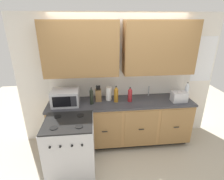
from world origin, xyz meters
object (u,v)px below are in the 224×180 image
stove_range (71,146)px  toaster (179,97)px  bottle_amber (116,94)px  knife_block (98,95)px  bottle_red (130,95)px  bottle_clear (187,90)px  microwave (65,97)px  paper_towel_roll (109,94)px  bottle_dark (91,96)px

stove_range → toaster: 2.14m
bottle_amber → knife_block: bearing=165.0°
bottle_red → bottle_clear: bearing=2.0°
microwave → knife_block: (0.59, 0.11, -0.02)m
stove_range → bottle_clear: (2.21, 0.65, 0.63)m
stove_range → bottle_clear: 2.39m
toaster → bottle_red: 0.93m
toaster → paper_towel_roll: size_ratio=1.08×
stove_range → bottle_amber: size_ratio=3.03×
bottle_clear → bottle_amber: bearing=-178.7°
bottle_amber → bottle_clear: (1.39, 0.03, 0.01)m
toaster → bottle_clear: (0.21, 0.14, 0.06)m
knife_block → microwave: bearing=-169.6°
toaster → paper_towel_roll: bearing=171.0°
microwave → bottle_dark: bearing=-2.5°
stove_range → bottle_clear: size_ratio=2.92×
microwave → toaster: microwave is taller
microwave → paper_towel_roll: bearing=8.8°
bottle_red → stove_range: bearing=-150.4°
bottle_red → paper_towel_roll: bearing=164.2°
microwave → bottle_amber: size_ratio=1.53×
knife_block → paper_towel_roll: bearing=4.2°
stove_range → knife_block: knife_block is taller
microwave → bottle_amber: 0.92m
bottle_dark → knife_block: bearing=45.5°
microwave → bottle_amber: bottle_amber is taller
toaster → bottle_dark: size_ratio=0.88×
toaster → paper_towel_roll: paper_towel_roll is taller
microwave → bottle_clear: (2.31, 0.05, 0.02)m
microwave → paper_towel_roll: size_ratio=1.85×
toaster → microwave: bearing=177.7°
paper_towel_roll → bottle_amber: bottle_amber is taller
stove_range → bottle_red: size_ratio=3.36×
paper_towel_roll → bottle_red: 0.41m
bottle_red → bottle_dark: 0.72m
microwave → bottle_dark: 0.47m
bottle_clear → bottle_dark: bearing=-177.8°
microwave → bottle_dark: (0.47, -0.02, 0.02)m
knife_block → bottle_dark: bearing=-134.5°
bottle_clear → paper_towel_roll: bearing=177.3°
paper_towel_roll → bottle_clear: 1.52m
toaster → bottle_amber: (-1.18, 0.10, 0.06)m
microwave → bottle_clear: 2.32m
stove_range → bottle_amber: bottle_amber is taller
bottle_amber → bottle_dark: size_ratio=0.98×
paper_towel_roll → bottle_red: bottle_red is taller
microwave → paper_towel_roll: 0.80m
knife_block → bottle_red: 0.60m
stove_range → knife_block: 1.04m
toaster → bottle_amber: 1.19m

